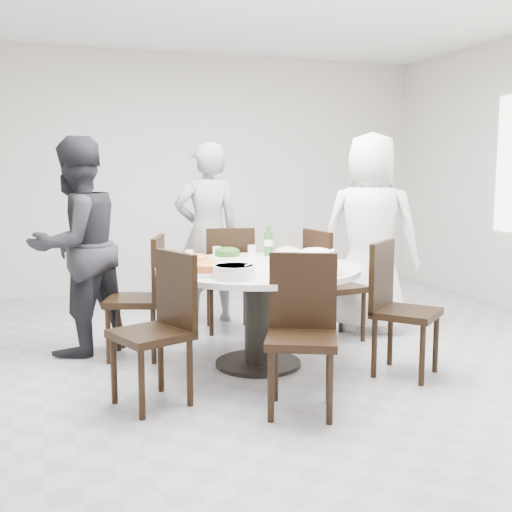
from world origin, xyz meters
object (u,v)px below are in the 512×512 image
object	(u,v)px
chair_sw	(151,331)
beverage_bottle	(268,241)
chair_nw	(134,297)
diner_left	(76,246)
chair_s	(302,336)
chair_ne	(336,285)
diner_right	(370,233)
chair_n	(229,279)
rice_bowl	(316,264)
dining_table	(258,316)
soup_bowl	(234,272)
diner_middle	(207,233)
chair_se	(407,310)

from	to	relation	value
chair_sw	beverage_bottle	xyz separation A→B (m)	(1.15, 1.06, 0.40)
chair_nw	diner_left	bearing A→B (deg)	-105.76
chair_s	diner_left	bearing A→B (deg)	148.88
chair_ne	diner_right	xyz separation A→B (m)	(0.41, 0.17, 0.41)
chair_sw	beverage_bottle	bearing A→B (deg)	111.03
chair_s	diner_left	xyz separation A→B (m)	(-1.19, 1.74, 0.38)
chair_ne	chair_n	bearing A→B (deg)	46.29
chair_sw	beverage_bottle	size ratio (longest dim) A/B	3.82
chair_nw	chair_sw	xyz separation A→B (m)	(-0.05, -1.05, 0.00)
chair_sw	rice_bowl	world-z (taller)	chair_sw
dining_table	diner_right	xyz separation A→B (m)	(1.28, 0.66, 0.51)
chair_n	diner_left	xyz separation A→B (m)	(-1.32, -0.28, 0.38)
chair_s	soup_bowl	xyz separation A→B (m)	(-0.26, 0.53, 0.32)
chair_n	chair_sw	xyz separation A→B (m)	(-0.97, -1.61, 0.00)
diner_right	rice_bowl	xyz separation A→B (m)	(-1.00, -1.07, -0.07)
chair_nw	dining_table	bearing A→B (deg)	78.43
chair_sw	chair_ne	bearing A→B (deg)	98.94
diner_left	rice_bowl	bearing A→B (deg)	105.93
chair_s	beverage_bottle	distance (m)	1.55
chair_sw	diner_middle	world-z (taller)	diner_middle
chair_se	diner_middle	size ratio (longest dim) A/B	0.56
chair_ne	chair_sw	bearing A→B (deg)	113.03
diner_left	diner_right	bearing A→B (deg)	141.29
chair_se	beverage_bottle	distance (m)	1.31
dining_table	chair_sw	distance (m)	1.05
beverage_bottle	soup_bowl	bearing A→B (deg)	-121.51
chair_ne	chair_s	distance (m)	1.71
dining_table	chair_sw	bearing A→B (deg)	-148.21
diner_right	beverage_bottle	xyz separation A→B (m)	(-1.02, -0.15, -0.01)
dining_table	diner_left	world-z (taller)	diner_left
diner_left	diner_middle	bearing A→B (deg)	172.62
diner_right	beverage_bottle	bearing A→B (deg)	43.70
diner_middle	soup_bowl	world-z (taller)	diner_middle
chair_ne	diner_middle	world-z (taller)	diner_middle
chair_sw	diner_left	size ratio (longest dim) A/B	0.56
chair_s	beverage_bottle	size ratio (longest dim) A/B	3.82
diner_middle	rice_bowl	size ratio (longest dim) A/B	5.55
diner_middle	beverage_bottle	size ratio (longest dim) A/B	6.83
chair_s	chair_se	xyz separation A→B (m)	(0.97, 0.41, 0.00)
chair_nw	soup_bowl	bearing A→B (deg)	48.75
chair_nw	soup_bowl	size ratio (longest dim) A/B	3.37
chair_se	chair_ne	bearing A→B (deg)	52.28
chair_ne	chair_n	distance (m)	0.97
chair_s	dining_table	bearing A→B (deg)	111.34
chair_n	chair_sw	world-z (taller)	same
dining_table	diner_middle	xyz separation A→B (m)	(-0.01, 1.45, 0.47)
diner_right	diner_left	world-z (taller)	diner_right
diner_right	rice_bowl	bearing A→B (deg)	82.21
chair_sw	chair_n	bearing A→B (deg)	127.39
chair_nw	beverage_bottle	distance (m)	1.17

